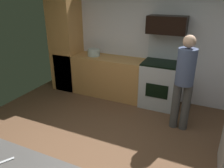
{
  "coord_description": "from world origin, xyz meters",
  "views": [
    {
      "loc": [
        1.24,
        -2.25,
        2.23
      ],
      "look_at": [
        0.08,
        0.3,
        1.05
      ],
      "focal_mm": 34.82,
      "sensor_mm": 36.0,
      "label": 1
    }
  ],
  "objects_px": {
    "oven_range": "(161,82)",
    "person_cook": "(184,79)",
    "stock_pot": "(94,53)",
    "microwave": "(167,25)"
  },
  "relations": [
    {
      "from": "oven_range",
      "to": "stock_pot",
      "type": "height_order",
      "value": "oven_range"
    },
    {
      "from": "oven_range",
      "to": "person_cook",
      "type": "xyz_separation_m",
      "value": [
        0.52,
        -0.73,
        0.41
      ]
    },
    {
      "from": "oven_range",
      "to": "stock_pot",
      "type": "relative_size",
      "value": 5.37
    },
    {
      "from": "oven_range",
      "to": "microwave",
      "type": "xyz_separation_m",
      "value": [
        0.0,
        0.09,
        1.15
      ]
    },
    {
      "from": "stock_pot",
      "to": "person_cook",
      "type": "bearing_deg",
      "value": -19.29
    },
    {
      "from": "microwave",
      "to": "person_cook",
      "type": "bearing_deg",
      "value": -57.59
    },
    {
      "from": "stock_pot",
      "to": "microwave",
      "type": "bearing_deg",
      "value": 2.9
    },
    {
      "from": "oven_range",
      "to": "person_cook",
      "type": "relative_size",
      "value": 0.91
    },
    {
      "from": "microwave",
      "to": "stock_pot",
      "type": "relative_size",
      "value": 2.64
    },
    {
      "from": "stock_pot",
      "to": "oven_range",
      "type": "bearing_deg",
      "value": -0.22
    }
  ]
}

